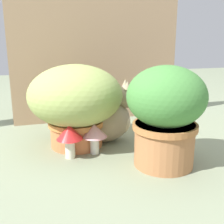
# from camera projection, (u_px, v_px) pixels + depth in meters

# --- Properties ---
(ground_plane) EXTENTS (6.00, 6.00, 0.00)m
(ground_plane) POSITION_uv_depth(u_px,v_px,m) (103.00, 156.00, 1.23)
(ground_plane) COLOR gray
(cardboard_backdrop) EXTENTS (1.03, 0.03, 0.82)m
(cardboard_backdrop) POSITION_uv_depth(u_px,v_px,m) (97.00, 53.00, 1.70)
(cardboard_backdrop) COLOR tan
(cardboard_backdrop) RESTS_ON ground
(grass_planter) EXTENTS (0.44, 0.44, 0.39)m
(grass_planter) POSITION_uv_depth(u_px,v_px,m) (76.00, 101.00, 1.30)
(grass_planter) COLOR #C37142
(grass_planter) RESTS_ON ground
(leafy_planter) EXTENTS (0.31, 0.31, 0.40)m
(leafy_planter) POSITION_uv_depth(u_px,v_px,m) (166.00, 112.00, 1.10)
(leafy_planter) COLOR #AC6F44
(leafy_planter) RESTS_ON ground
(cat) EXTENTS (0.37, 0.21, 0.32)m
(cat) POSITION_uv_depth(u_px,v_px,m) (107.00, 118.00, 1.38)
(cat) COLOR tan
(cat) RESTS_ON ground
(mushroom_ornament_pink) EXTENTS (0.11, 0.11, 0.14)m
(mushroom_ornament_pink) POSITION_uv_depth(u_px,v_px,m) (94.00, 133.00, 1.24)
(mushroom_ornament_pink) COLOR silver
(mushroom_ornament_pink) RESTS_ON ground
(mushroom_ornament_red) EXTENTS (0.11, 0.11, 0.15)m
(mushroom_ornament_red) POSITION_uv_depth(u_px,v_px,m) (70.00, 135.00, 1.19)
(mushroom_ornament_red) COLOR silver
(mushroom_ornament_red) RESTS_ON ground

